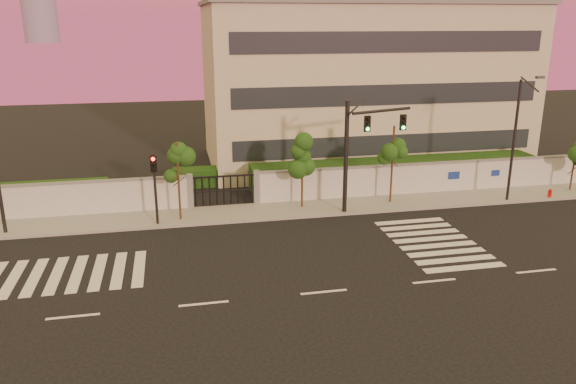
# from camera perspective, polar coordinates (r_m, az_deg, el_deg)

# --- Properties ---
(ground) EXTENTS (120.00, 120.00, 0.00)m
(ground) POSITION_cam_1_polar(r_m,az_deg,el_deg) (23.96, 3.65, -10.11)
(ground) COLOR black
(ground) RESTS_ON ground
(sidewalk) EXTENTS (60.00, 3.00, 0.15)m
(sidewalk) POSITION_cam_1_polar(r_m,az_deg,el_deg) (33.36, -1.10, -1.89)
(sidewalk) COLOR gray
(sidewalk) RESTS_ON ground
(perimeter_wall) EXTENTS (60.00, 0.36, 2.20)m
(perimeter_wall) POSITION_cam_1_polar(r_m,az_deg,el_deg) (34.48, -1.40, 0.48)
(perimeter_wall) COLOR #B5B7BC
(perimeter_wall) RESTS_ON ground
(hedge_row) EXTENTS (41.00, 4.25, 1.80)m
(hedge_row) POSITION_cam_1_polar(r_m,az_deg,el_deg) (37.32, -0.56, 1.39)
(hedge_row) COLOR black
(hedge_row) RESTS_ON ground
(institutional_building) EXTENTS (24.40, 12.40, 12.25)m
(institutional_building) POSITION_cam_1_polar(r_m,az_deg,el_deg) (45.24, 7.54, 10.92)
(institutional_building) COLOR #BCB79F
(institutional_building) RESTS_ON ground
(road_markings) EXTENTS (57.00, 7.62, 0.02)m
(road_markings) POSITION_cam_1_polar(r_m,az_deg,el_deg) (26.94, -1.74, -6.83)
(road_markings) COLOR silver
(road_markings) RESTS_ON ground
(street_tree_c) EXTENTS (1.56, 1.25, 4.55)m
(street_tree_c) POSITION_cam_1_polar(r_m,az_deg,el_deg) (31.42, -11.12, 2.81)
(street_tree_c) COLOR #382314
(street_tree_c) RESTS_ON ground
(street_tree_d) EXTENTS (1.49, 1.19, 4.57)m
(street_tree_d) POSITION_cam_1_polar(r_m,az_deg,el_deg) (32.96, 1.49, 3.83)
(street_tree_d) COLOR #382314
(street_tree_d) RESTS_ON ground
(street_tree_e) EXTENTS (1.50, 1.19, 4.90)m
(street_tree_e) POSITION_cam_1_polar(r_m,az_deg,el_deg) (34.42, 10.65, 4.52)
(street_tree_e) COLOR #382314
(street_tree_e) RESTS_ON ground
(street_tree_f) EXTENTS (1.40, 1.12, 3.46)m
(street_tree_f) POSITION_cam_1_polar(r_m,az_deg,el_deg) (41.08, 27.16, 3.43)
(street_tree_f) COLOR #382314
(street_tree_f) RESTS_ON ground
(traffic_signal_main) EXTENTS (4.13, 1.46, 6.66)m
(traffic_signal_main) POSITION_cam_1_polar(r_m,az_deg,el_deg) (32.31, 7.38, 4.95)
(traffic_signal_main) COLOR black
(traffic_signal_main) RESTS_ON ground
(traffic_signal_secondary) EXTENTS (0.32, 0.32, 4.12)m
(traffic_signal_secondary) POSITION_cam_1_polar(r_m,az_deg,el_deg) (31.11, -13.39, 1.12)
(traffic_signal_secondary) COLOR black
(traffic_signal_secondary) RESTS_ON ground
(streetlight_east) EXTENTS (0.47, 1.91, 7.93)m
(streetlight_east) POSITION_cam_1_polar(r_m,az_deg,el_deg) (36.61, 22.17, 5.38)
(streetlight_east) COLOR black
(streetlight_east) RESTS_ON ground
(fire_hydrant) EXTENTS (0.28, 0.26, 0.70)m
(fire_hydrant) POSITION_cam_1_polar(r_m,az_deg,el_deg) (39.21, 25.05, -0.20)
(fire_hydrant) COLOR #B20F0B
(fire_hydrant) RESTS_ON ground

